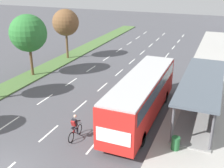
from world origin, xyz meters
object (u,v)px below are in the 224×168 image
(bus_shelter, at_px, (205,93))
(cyclist, at_px, (75,128))
(median_tree_fourth, at_px, (66,23))
(trash_bin, at_px, (176,143))
(bus, at_px, (142,93))
(median_tree_third, at_px, (28,33))

(bus_shelter, bearing_deg, cyclist, -138.86)
(median_tree_fourth, bearing_deg, trash_bin, -41.97)
(trash_bin, bearing_deg, bus_shelter, 78.94)
(bus, distance_m, median_tree_third, 14.52)
(cyclist, height_order, trash_bin, cyclist)
(bus_shelter, distance_m, median_tree_third, 18.17)
(median_tree_fourth, bearing_deg, cyclist, -57.62)
(median_tree_third, bearing_deg, trash_bin, -25.21)
(median_tree_fourth, bearing_deg, bus_shelter, -28.01)
(median_tree_third, distance_m, median_tree_fourth, 7.04)
(cyclist, bearing_deg, bus_shelter, 41.14)
(median_tree_third, bearing_deg, bus, -18.76)
(bus, height_order, median_tree_fourth, median_tree_fourth)
(bus, height_order, trash_bin, bus)
(bus, height_order, cyclist, bus)
(cyclist, distance_m, median_tree_fourth, 19.30)
(median_tree_third, xyz_separation_m, trash_bin, (16.73, -7.88, -4.04))
(bus_shelter, relative_size, bus, 0.95)
(bus, xyz_separation_m, median_tree_third, (-13.53, 4.59, 2.55))
(trash_bin, bearing_deg, median_tree_third, 154.79)
(cyclist, height_order, median_tree_third, median_tree_third)
(median_tree_fourth, xyz_separation_m, trash_bin, (16.58, -14.91, -4.07))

